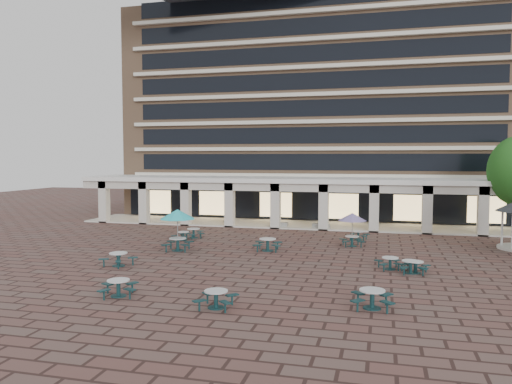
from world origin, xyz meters
TOP-DOWN VIEW (x-y plane):
  - ground at (0.00, 0.00)m, footprint 120.00×120.00m
  - apartment_building at (0.00, 25.47)m, footprint 40.00×15.50m
  - retail_arcade at (0.00, 14.80)m, footprint 42.00×6.60m
  - picnic_table_0 at (-4.47, -10.42)m, footprint 2.06×2.06m
  - picnic_table_1 at (0.37, -11.00)m, footprint 1.72×1.72m
  - picnic_table_2 at (8.80, -2.37)m, footprint 1.69×1.69m
  - picnic_table_3 at (6.67, -9.47)m, footprint 1.84×1.84m
  - picnic_table_4 at (-6.27, 0.48)m, footprint 2.40×2.40m
  - picnic_table_5 at (-7.69, -4.78)m, footprint 2.05×2.05m
  - picnic_table_7 at (8.55, -2.46)m, footprint 1.81×1.81m
  - picnic_table_8 at (-7.21, 5.74)m, footprint 2.02×2.02m
  - picnic_table_9 at (-0.41, 1.92)m, footprint 2.03×2.03m
  - picnic_table_10 at (7.49, -1.77)m, footprint 1.80×1.80m
  - picnic_table_11 at (4.97, 5.08)m, footprint 2.03×2.03m
  - picnic_table_12 at (-7.55, 4.50)m, footprint 1.65×1.65m
  - picnic_table_13 at (5.27, 7.90)m, footprint 1.70×1.70m
  - planter_left at (-1.89, 12.90)m, footprint 1.50×0.71m
  - planter_right at (1.84, 12.90)m, footprint 1.50×0.70m

SIDE VIEW (x-z plane):
  - ground at x=0.00m, z-range 0.00..0.00m
  - picnic_table_12 at x=-7.55m, z-range 0.06..0.72m
  - picnic_table_2 at x=8.80m, z-range 0.06..0.72m
  - picnic_table_13 at x=5.27m, z-range 0.07..0.75m
  - picnic_table_10 at x=7.49m, z-range 0.07..0.75m
  - picnic_table_7 at x=8.55m, z-range 0.07..0.76m
  - planter_right at x=1.84m, z-range -0.15..1.01m
  - picnic_table_8 at x=-7.21m, z-range 0.07..0.81m
  - picnic_table_1 at x=0.37m, z-range 0.07..0.82m
  - picnic_table_0 at x=-4.47m, z-range 0.07..0.83m
  - picnic_table_5 at x=-7.69m, z-range 0.08..0.86m
  - picnic_table_3 at x=6.67m, z-range 0.08..0.88m
  - planter_left at x=-1.89m, z-range -0.13..1.10m
  - picnic_table_9 at x=-0.41m, z-range 0.08..0.92m
  - picnic_table_11 at x=4.97m, z-range 0.82..3.16m
  - picnic_table_4 at x=-6.27m, z-range 0.97..3.74m
  - retail_arcade at x=0.00m, z-range 0.80..5.20m
  - apartment_building at x=0.00m, z-range 0.00..25.20m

